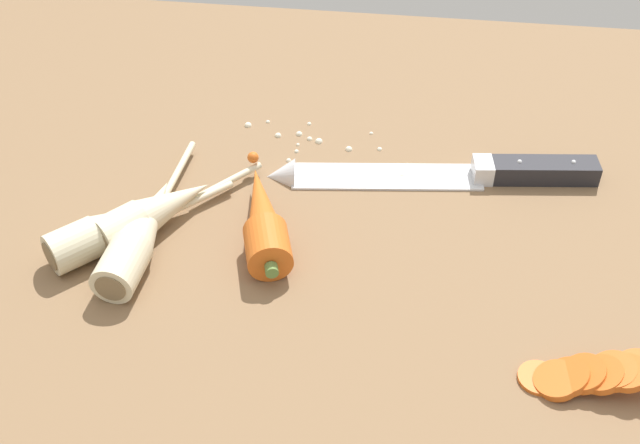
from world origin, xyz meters
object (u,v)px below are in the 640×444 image
Objects in this scene: parsnip_mid_left at (141,232)px; parsnip_mid_right at (156,211)px; chefs_knife at (427,173)px; carrot_slice_stack at (598,374)px; whole_carrot at (263,218)px; parsnip_front at (114,228)px.

parsnip_mid_left is 1.47× the size of parsnip_mid_right.
parsnip_mid_right is (-25.88, -11.25, 1.33)cm from chefs_knife.
parsnip_mid_left is at bearing 164.99° from carrot_slice_stack.
whole_carrot reaches higher than carrot_slice_stack.
carrot_slice_stack is (43.42, -11.15, -0.65)cm from parsnip_front.
parsnip_mid_right is 1.33× the size of carrot_slice_stack.
parsnip_mid_left is at bearing -163.41° from whole_carrot.
whole_carrot is at bearing 1.17° from parsnip_mid_right.
parsnip_mid_left is at bearing -151.57° from chefs_knife.
parsnip_front reaches higher than carrot_slice_stack.
whole_carrot reaches higher than parsnip_mid_left.
parsnip_front is 0.99× the size of parsnip_mid_right.
parsnip_mid_left and parsnip_mid_right have the same top height.
parsnip_front is at bearing -139.38° from parsnip_mid_right.
parsnip_front is at bearing -154.22° from chefs_knife.
whole_carrot is 11.56cm from parsnip_mid_left.
parsnip_mid_left is at bearing -101.21° from parsnip_mid_right.
parsnip_mid_right is 42.48cm from carrot_slice_stack.
chefs_knife is at bearing 28.43° from parsnip_mid_left.
whole_carrot is at bearing 12.53° from parsnip_front.
parsnip_front is (-13.79, -3.06, -0.12)cm from whole_carrot.
whole_carrot is at bearing -144.38° from chefs_knife.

